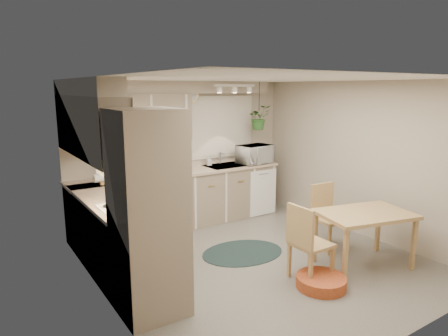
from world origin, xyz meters
The scene contains 35 objects.
floor centered at (0.00, 0.00, 0.00)m, with size 4.20×4.20×0.00m, color slate.
ceiling centered at (0.00, 0.00, 2.40)m, with size 4.20×4.20×0.00m, color white.
wall_back centered at (0.00, 2.10, 1.20)m, with size 4.00×0.04×2.40m, color #AEA190.
wall_front centered at (0.00, -2.10, 1.20)m, with size 4.00×0.04×2.40m, color #AEA190.
wall_left centered at (-2.00, 0.00, 1.20)m, with size 0.04×4.20×2.40m, color #AEA190.
wall_right centered at (2.00, 0.00, 1.20)m, with size 0.04×4.20×2.40m, color #AEA190.
base_cab_left centered at (-1.70, 0.88, 0.45)m, with size 0.60×1.85×0.90m, color gray.
base_cab_back centered at (-0.20, 1.80, 0.45)m, with size 3.60×0.60×0.90m, color gray.
counter_left centered at (-1.69, 0.88, 0.92)m, with size 0.64×1.89×0.04m, color #C1AA8D.
counter_back centered at (-0.20, 1.79, 0.92)m, with size 3.64×0.64×0.04m, color #C1AA8D.
oven_stack centered at (-1.68, -0.38, 1.05)m, with size 0.65×0.65×2.10m, color gray.
wall_oven_face centered at (-1.35, -0.38, 1.05)m, with size 0.02×0.56×0.58m, color white.
upper_cab_left centered at (-1.82, 1.00, 1.83)m, with size 0.35×2.00×0.75m, color gray.
upper_cab_back centered at (-1.00, 1.93, 1.83)m, with size 2.00×0.35×0.75m, color gray.
soffit_left centered at (-1.85, 1.00, 2.30)m, with size 0.30×2.00×0.20m, color #AEA190.
soffit_back centered at (-0.20, 1.95, 2.30)m, with size 3.60×0.30×0.20m, color #AEA190.
cooktop centered at (-1.68, 0.30, 0.94)m, with size 0.52×0.58×0.02m, color white.
range_hood centered at (-1.70, 0.30, 1.40)m, with size 0.40×0.60×0.14m, color white.
window_blinds centered at (0.70, 2.07, 1.60)m, with size 1.40×0.02×1.00m, color silver.
window_frame centered at (0.70, 2.08, 1.60)m, with size 1.50×0.02×1.10m, color beige.
sink centered at (0.70, 1.80, 0.90)m, with size 0.70×0.48×0.10m, color #A4A7AC.
dishwasher_front centered at (1.30, 1.49, 0.42)m, with size 0.58×0.01×0.83m, color white.
track_light_bar centered at (0.70, 1.55, 2.33)m, with size 0.80×0.04×0.04m, color white.
wall_clock centered at (0.15, 2.07, 2.18)m, with size 0.30×0.30×0.03m, color #DEC04E.
dining_table centered at (1.06, -0.87, 0.36)m, with size 1.15×0.77×0.73m, color #D6B56B.
chair_left centered at (0.23, -0.76, 0.47)m, with size 0.44×0.44×0.95m, color #D6B56B.
chair_back centered at (1.16, -0.23, 0.46)m, with size 0.43×0.43×0.93m, color #D6B56B.
braided_rug centered at (-0.01, 0.31, 0.01)m, with size 1.19×0.89×0.01m, color black.
pet_bed centered at (0.17, -1.00, 0.07)m, with size 0.58×0.58×0.13m, color #C25626.
microwave centered at (1.25, 1.70, 1.14)m, with size 0.61×0.33×0.41m, color white.
soap_bottle centered at (0.43, 1.95, 0.98)m, with size 0.08×0.18×0.08m, color white.
hanging_plant centered at (1.34, 1.70, 1.72)m, with size 0.39×0.44×0.34m, color #2A5C24.
coffee_maker centered at (-1.12, 1.80, 1.09)m, with size 0.17×0.21×0.31m, color black.
toaster centered at (-0.83, 1.82, 1.02)m, with size 0.27×0.16×0.17m, color #A4A7AC.
knife_block centered at (-0.30, 1.85, 1.04)m, with size 0.09×0.09×0.20m, color #D6B56B.
Camera 1 is at (-3.13, -3.97, 2.29)m, focal length 32.00 mm.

